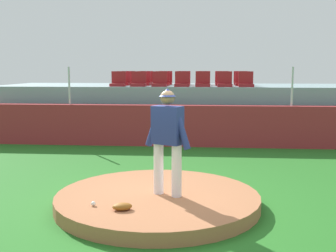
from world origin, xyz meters
TOP-DOWN VIEW (x-y plane):
  - ground_plane at (0.00, 0.00)m, footprint 60.00×60.00m
  - pitchers_mound at (0.00, 0.00)m, footprint 3.49×3.49m
  - pitcher at (0.18, -0.05)m, footprint 0.83×0.48m
  - baseball at (-0.93, -0.74)m, footprint 0.07×0.07m
  - fielding_glove at (-0.44, -0.89)m, footprint 0.35×0.28m
  - brick_barrier at (0.00, 5.81)m, footprint 13.66×0.40m
  - fence_post_left at (-3.41, 5.81)m, footprint 0.06×0.06m
  - fence_post_right at (3.36, 5.81)m, footprint 0.06×0.06m
  - bleacher_platform at (0.00, 8.35)m, footprint 12.95×3.77m
  - stadium_chair_0 at (-2.12, 7.02)m, footprint 0.48×0.44m
  - stadium_chair_1 at (-1.42, 6.99)m, footprint 0.48×0.44m
  - stadium_chair_2 at (-0.72, 6.98)m, footprint 0.48×0.44m
  - stadium_chair_3 at (0.03, 6.99)m, footprint 0.48×0.44m
  - stadium_chair_4 at (0.71, 6.97)m, footprint 0.48×0.44m
  - stadium_chair_5 at (1.42, 6.99)m, footprint 0.48×0.44m
  - stadium_chair_6 at (2.11, 6.98)m, footprint 0.48×0.44m
  - stadium_chair_7 at (-2.13, 7.90)m, footprint 0.48×0.44m
  - stadium_chair_8 at (-1.39, 7.88)m, footprint 0.48×0.44m
  - stadium_chair_9 at (-0.72, 7.87)m, footprint 0.48×0.44m
  - stadium_chair_10 at (0.02, 7.86)m, footprint 0.48×0.44m
  - stadium_chair_11 at (0.69, 7.92)m, footprint 0.48×0.44m
  - stadium_chair_12 at (1.39, 7.91)m, footprint 0.48×0.44m
  - stadium_chair_13 at (2.07, 7.89)m, footprint 0.48×0.44m
  - stadium_chair_14 at (-2.10, 8.82)m, footprint 0.48×0.44m
  - stadium_chair_15 at (-1.42, 8.79)m, footprint 0.48×0.44m
  - stadium_chair_16 at (-0.69, 8.81)m, footprint 0.48×0.44m
  - stadium_chair_17 at (-0.01, 8.80)m, footprint 0.48×0.44m
  - stadium_chair_18 at (0.73, 8.77)m, footprint 0.48×0.44m
  - stadium_chair_19 at (1.39, 8.82)m, footprint 0.48×0.44m
  - stadium_chair_20 at (2.08, 8.81)m, footprint 0.48×0.44m

SIDE VIEW (x-z plane):
  - ground_plane at x=0.00m, z-range 0.00..0.00m
  - pitchers_mound at x=0.00m, z-range 0.00..0.22m
  - baseball at x=-0.93m, z-range 0.22..0.30m
  - fielding_glove at x=-0.44m, z-range 0.22..0.33m
  - brick_barrier at x=0.00m, z-range 0.00..1.26m
  - bleacher_platform at x=0.00m, z-range 0.00..1.77m
  - pitcher at x=0.18m, z-range 0.37..2.18m
  - fence_post_left at x=-3.41m, z-range 1.26..2.42m
  - fence_post_right at x=3.36m, z-range 1.26..2.42m
  - stadium_chair_0 at x=-2.12m, z-range 1.68..2.18m
  - stadium_chair_1 at x=-1.42m, z-range 1.68..2.18m
  - stadium_chair_2 at x=-0.72m, z-range 1.68..2.18m
  - stadium_chair_3 at x=0.03m, z-range 1.68..2.18m
  - stadium_chair_4 at x=0.71m, z-range 1.68..2.18m
  - stadium_chair_5 at x=1.42m, z-range 1.68..2.18m
  - stadium_chair_6 at x=2.11m, z-range 1.68..2.18m
  - stadium_chair_7 at x=-2.13m, z-range 1.68..2.18m
  - stadium_chair_8 at x=-1.39m, z-range 1.68..2.18m
  - stadium_chair_9 at x=-0.72m, z-range 1.68..2.18m
  - stadium_chair_10 at x=0.02m, z-range 1.68..2.18m
  - stadium_chair_11 at x=0.69m, z-range 1.68..2.18m
  - stadium_chair_12 at x=1.39m, z-range 1.68..2.18m
  - stadium_chair_13 at x=2.07m, z-range 1.68..2.18m
  - stadium_chair_14 at x=-2.10m, z-range 1.68..2.18m
  - stadium_chair_15 at x=-1.42m, z-range 1.68..2.18m
  - stadium_chair_16 at x=-0.69m, z-range 1.68..2.18m
  - stadium_chair_17 at x=-0.01m, z-range 1.68..2.18m
  - stadium_chair_18 at x=0.73m, z-range 1.68..2.18m
  - stadium_chair_19 at x=1.39m, z-range 1.68..2.18m
  - stadium_chair_20 at x=2.08m, z-range 1.68..2.18m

